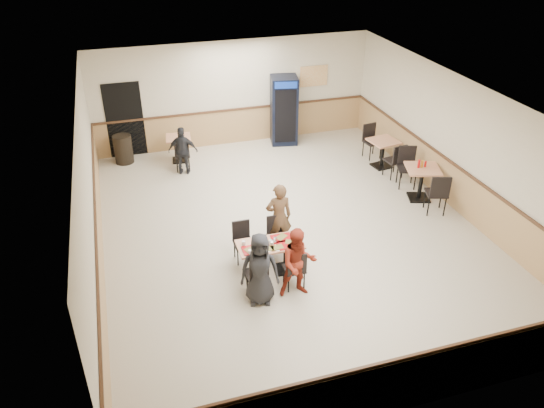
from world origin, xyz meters
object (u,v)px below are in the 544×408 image
object	(u,v)px
diner_woman_right	(298,263)
side_table_near	(421,178)
diner_woman_left	(260,269)
lone_diner	(183,151)
trash_bin	(123,149)
back_table	(179,145)
main_table	(270,253)
pepsi_cooler	(284,110)
diner_man_opposite	(279,217)
side_table_far	(383,149)

from	to	relation	value
diner_woman_right	side_table_near	size ratio (longest dim) A/B	1.43
diner_woman_left	lone_diner	distance (m)	5.53
diner_woman_right	trash_bin	size ratio (longest dim) A/B	1.76
back_table	diner_woman_left	bearing A→B (deg)	-85.47
main_table	side_table_near	bearing A→B (deg)	22.93
pepsi_cooler	trash_bin	world-z (taller)	pepsi_cooler
lone_diner	back_table	bearing A→B (deg)	-73.83
main_table	back_table	bearing A→B (deg)	100.40
pepsi_cooler	diner_woman_right	bearing A→B (deg)	-95.21
back_table	diner_man_opposite	bearing A→B (deg)	-74.54
lone_diner	back_table	xyz separation A→B (m)	(-0.00, 0.80, -0.17)
back_table	trash_bin	size ratio (longest dim) A/B	0.93
lone_diner	side_table_far	world-z (taller)	lone_diner
diner_woman_left	back_table	world-z (taller)	diner_woman_left
back_table	side_table_near	bearing A→B (deg)	-36.29
lone_diner	trash_bin	size ratio (longest dim) A/B	1.64
diner_man_opposite	lone_diner	distance (m)	4.22
main_table	side_table_far	distance (m)	5.56
main_table	pepsi_cooler	xyz separation A→B (m)	(2.23, 5.95, 0.55)
main_table	diner_man_opposite	bearing A→B (deg)	62.10
back_table	pepsi_cooler	xyz separation A→B (m)	(3.15, 0.39, 0.52)
lone_diner	trash_bin	bearing A→B (deg)	-21.79
diner_woman_left	side_table_near	bearing A→B (deg)	42.35
diner_woman_left	diner_woman_right	world-z (taller)	diner_woman_left
lone_diner	side_table_far	size ratio (longest dim) A/B	1.60
diner_woman_left	side_table_far	bearing A→B (deg)	57.52
diner_man_opposite	side_table_near	bearing A→B (deg)	-162.76
side_table_near	side_table_far	world-z (taller)	side_table_near
diner_woman_left	trash_bin	xyz separation A→B (m)	(-1.98, 6.66, -0.31)
diner_man_opposite	lone_diner	size ratio (longest dim) A/B	1.15
diner_man_opposite	trash_bin	world-z (taller)	diner_man_opposite
main_table	side_table_far	bearing A→B (deg)	41.18
side_table_far	back_table	distance (m)	5.53
side_table_near	back_table	world-z (taller)	side_table_near
lone_diner	side_table_near	size ratio (longest dim) A/B	1.33
diner_woman_left	trash_bin	world-z (taller)	diner_woman_left
main_table	diner_woman_left	size ratio (longest dim) A/B	0.89
main_table	pepsi_cooler	bearing A→B (deg)	70.49
main_table	diner_man_opposite	distance (m)	0.91
diner_man_opposite	diner_woman_right	bearing A→B (deg)	88.70
lone_diner	back_table	distance (m)	0.82
main_table	trash_bin	bearing A→B (deg)	113.09
side_table_far	side_table_near	bearing A→B (deg)	-88.36
side_table_far	back_table	bearing A→B (deg)	159.05
lone_diner	diner_man_opposite	bearing A→B (deg)	124.53
diner_man_opposite	side_table_near	size ratio (longest dim) A/B	1.54
diner_woman_left	side_table_near	xyz separation A→B (m)	(4.72, 2.48, -0.16)
back_table	diner_woman_right	bearing A→B (deg)	-79.14
diner_man_opposite	back_table	xyz separation A→B (m)	(-1.33, 4.81, -0.27)
back_table	pepsi_cooler	world-z (taller)	pepsi_cooler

